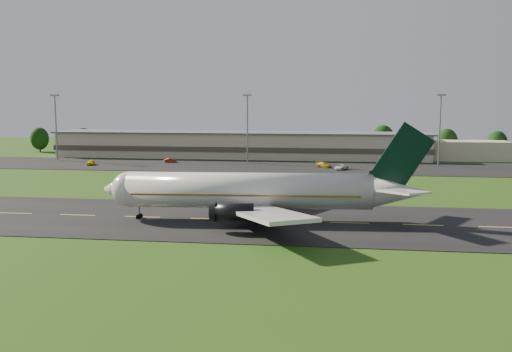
# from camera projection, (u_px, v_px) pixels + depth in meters

# --- Properties ---
(ground) EXTENTS (360.00, 360.00, 0.00)m
(ground) POSITION_uv_depth(u_px,v_px,m) (142.00, 217.00, 91.83)
(ground) COLOR #224411
(ground) RESTS_ON ground
(taxiway) EXTENTS (220.00, 30.00, 0.10)m
(taxiway) POSITION_uv_depth(u_px,v_px,m) (142.00, 217.00, 91.83)
(taxiway) COLOR black
(taxiway) RESTS_ON ground
(apron) EXTENTS (260.00, 30.00, 0.10)m
(apron) POSITION_uv_depth(u_px,v_px,m) (226.00, 166.00, 162.52)
(apron) COLOR black
(apron) RESTS_ON ground
(airliner) EXTENTS (51.30, 42.09, 15.57)m
(airliner) POSITION_uv_depth(u_px,v_px,m) (254.00, 191.00, 88.81)
(airliner) COLOR silver
(airliner) RESTS_ON ground
(terminal) EXTENTS (145.00, 16.00, 8.40)m
(terminal) POSITION_uv_depth(u_px,v_px,m) (259.00, 145.00, 184.87)
(terminal) COLOR #BFB292
(terminal) RESTS_ON ground
(light_mast_west) EXTENTS (2.40, 1.20, 20.35)m
(light_mast_west) POSITION_uv_depth(u_px,v_px,m) (56.00, 119.00, 176.07)
(light_mast_west) COLOR gray
(light_mast_west) RESTS_ON ground
(light_mast_centre) EXTENTS (2.40, 1.20, 20.35)m
(light_mast_centre) POSITION_uv_depth(u_px,v_px,m) (247.00, 120.00, 168.00)
(light_mast_centre) COLOR gray
(light_mast_centre) RESTS_ON ground
(light_mast_east) EXTENTS (2.40, 1.20, 20.35)m
(light_mast_east) POSITION_uv_depth(u_px,v_px,m) (440.00, 121.00, 160.60)
(light_mast_east) COLOR gray
(light_mast_east) RESTS_ON ground
(tree_line) EXTENTS (198.35, 8.05, 10.45)m
(tree_line) POSITION_uv_depth(u_px,v_px,m) (365.00, 141.00, 189.71)
(tree_line) COLOR black
(tree_line) RESTS_ON ground
(service_vehicle_a) EXTENTS (2.43, 4.50, 1.45)m
(service_vehicle_a) POSITION_uv_depth(u_px,v_px,m) (91.00, 162.00, 164.09)
(service_vehicle_a) COLOR yellow
(service_vehicle_a) RESTS_ON apron
(service_vehicle_b) EXTENTS (3.86, 2.62, 1.20)m
(service_vehicle_b) POSITION_uv_depth(u_px,v_px,m) (170.00, 160.00, 170.70)
(service_vehicle_b) COLOR #9D220A
(service_vehicle_b) RESTS_ON apron
(service_vehicle_c) EXTENTS (4.22, 5.37, 1.36)m
(service_vehicle_c) POSITION_uv_depth(u_px,v_px,m) (341.00, 167.00, 153.32)
(service_vehicle_c) COLOR white
(service_vehicle_c) RESTS_ON apron
(service_vehicle_d) EXTENTS (4.86, 5.04, 1.45)m
(service_vehicle_d) POSITION_uv_depth(u_px,v_px,m) (324.00, 165.00, 158.36)
(service_vehicle_d) COLOR #C3A80B
(service_vehicle_d) RESTS_ON apron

